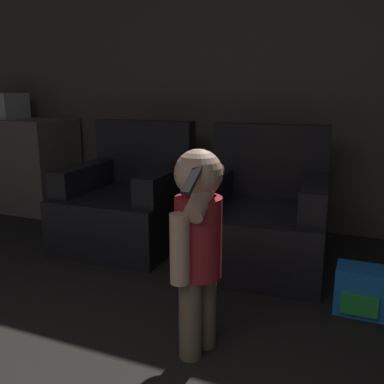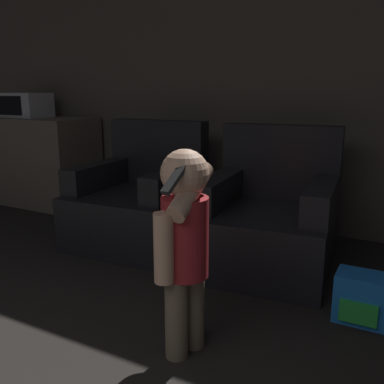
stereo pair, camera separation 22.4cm
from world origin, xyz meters
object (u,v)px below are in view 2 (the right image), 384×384
Objects in this scene: person_toddler at (184,238)px; toy_backpack at (361,298)px; microwave at (25,105)px; armchair_right at (269,220)px; armchair_left at (140,201)px.

person_toddler is 3.59× the size of toy_backpack.
microwave is at bearing -106.36° from person_toddler.
person_toddler reaches higher than armchair_right.
microwave is at bearing 164.44° from toy_backpack.
person_toddler is 1.88× the size of microwave.
armchair_right reaches higher than toy_backpack.
armchair_left reaches higher than toy_backpack.
armchair_right is 1.98× the size of microwave.
toy_backpack is at bearing -15.56° from microwave.
person_toddler reaches higher than toy_backpack.
toy_backpack is at bearing -42.05° from armchair_right.
armchair_right is at bearing -2.99° from armchair_left.
armchair_left and armchair_right have the same top height.
armchair_right is at bearing 143.37° from toy_backpack.
microwave reaches higher than armchair_left.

